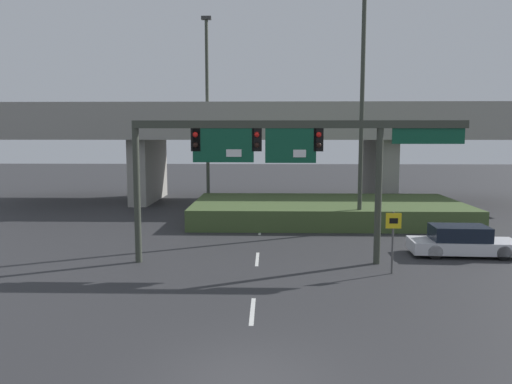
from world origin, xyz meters
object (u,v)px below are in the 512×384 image
(highway_light_pole_far, at_px, (207,109))
(parked_sedan_near_right, at_px, (462,242))
(speed_limit_sign, at_px, (393,234))
(highway_light_pole_near, at_px, (363,74))
(signal_gantry, at_px, (281,149))

(highway_light_pole_far, xyz_separation_m, parked_sedan_near_right, (13.20, -14.20, -6.63))
(speed_limit_sign, bearing_deg, parked_sedan_near_right, 38.51)
(speed_limit_sign, height_order, parked_sedan_near_right, speed_limit_sign)
(speed_limit_sign, relative_size, highway_light_pole_near, 0.15)
(signal_gantry, xyz_separation_m, highway_light_pole_far, (-4.97, 15.76, 2.42))
(highway_light_pole_near, relative_size, highway_light_pole_far, 1.21)
(highway_light_pole_far, bearing_deg, parked_sedan_near_right, -47.09)
(speed_limit_sign, distance_m, highway_light_pole_far, 20.43)
(signal_gantry, height_order, parked_sedan_near_right, signal_gantry)
(highway_light_pole_far, bearing_deg, signal_gantry, -72.50)
(signal_gantry, relative_size, parked_sedan_near_right, 2.89)
(signal_gantry, bearing_deg, speed_limit_sign, -19.30)
(signal_gantry, xyz_separation_m, speed_limit_sign, (4.35, -1.52, -3.23))
(highway_light_pole_far, bearing_deg, highway_light_pole_near, -41.82)
(highway_light_pole_near, distance_m, parked_sedan_near_right, 10.46)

